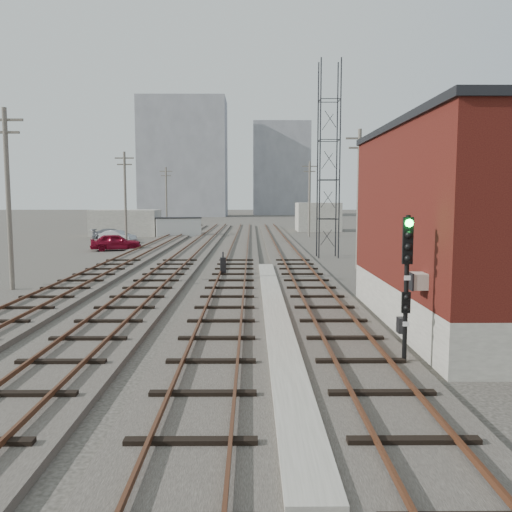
{
  "coord_description": "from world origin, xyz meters",
  "views": [
    {
      "loc": [
        -0.41,
        -7.09,
        4.56
      ],
      "look_at": [
        -0.23,
        15.19,
        2.2
      ],
      "focal_mm": 38.0,
      "sensor_mm": 36.0,
      "label": 1
    }
  ],
  "objects_px": {
    "car_red": "(116,242)",
    "car_silver": "(118,237)",
    "signal_mast": "(407,279)",
    "car_grey": "(113,234)",
    "switch_stand": "(223,266)",
    "site_trailer": "(178,227)"
  },
  "relations": [
    {
      "from": "car_red",
      "to": "car_silver",
      "type": "height_order",
      "value": "car_red"
    },
    {
      "from": "signal_mast",
      "to": "car_grey",
      "type": "bearing_deg",
      "value": 113.13
    },
    {
      "from": "car_red",
      "to": "car_grey",
      "type": "relative_size",
      "value": 0.99
    },
    {
      "from": "switch_stand",
      "to": "car_red",
      "type": "relative_size",
      "value": 0.32
    },
    {
      "from": "site_trailer",
      "to": "car_silver",
      "type": "distance_m",
      "value": 10.7
    },
    {
      "from": "site_trailer",
      "to": "car_red",
      "type": "distance_m",
      "value": 18.19
    },
    {
      "from": "site_trailer",
      "to": "car_silver",
      "type": "bearing_deg",
      "value": -131.2
    },
    {
      "from": "site_trailer",
      "to": "car_grey",
      "type": "height_order",
      "value": "site_trailer"
    },
    {
      "from": "switch_stand",
      "to": "car_red",
      "type": "distance_m",
      "value": 19.57
    },
    {
      "from": "signal_mast",
      "to": "car_silver",
      "type": "height_order",
      "value": "signal_mast"
    },
    {
      "from": "signal_mast",
      "to": "site_trailer",
      "type": "xyz_separation_m",
      "value": [
        -13.05,
        51.55,
        -1.27
      ]
    },
    {
      "from": "car_red",
      "to": "car_grey",
      "type": "xyz_separation_m",
      "value": [
        -3.29,
        11.86,
        -0.11
      ]
    },
    {
      "from": "signal_mast",
      "to": "car_silver",
      "type": "xyz_separation_m",
      "value": [
        -18.05,
        42.09,
        -1.79
      ]
    },
    {
      "from": "car_red",
      "to": "switch_stand",
      "type": "bearing_deg",
      "value": -162.91
    },
    {
      "from": "site_trailer",
      "to": "car_grey",
      "type": "relative_size",
      "value": 1.34
    },
    {
      "from": "switch_stand",
      "to": "car_silver",
      "type": "distance_m",
      "value": 27.91
    },
    {
      "from": "car_red",
      "to": "car_silver",
      "type": "distance_m",
      "value": 8.68
    },
    {
      "from": "car_red",
      "to": "car_grey",
      "type": "height_order",
      "value": "car_red"
    },
    {
      "from": "site_trailer",
      "to": "signal_mast",
      "type": "bearing_deg",
      "value": -89.13
    },
    {
      "from": "car_silver",
      "to": "car_grey",
      "type": "xyz_separation_m",
      "value": [
        -1.38,
        3.39,
        -0.01
      ]
    },
    {
      "from": "car_silver",
      "to": "signal_mast",
      "type": "bearing_deg",
      "value": -133.84
    },
    {
      "from": "switch_stand",
      "to": "car_grey",
      "type": "xyz_separation_m",
      "value": [
        -13.65,
        28.46,
        -0.01
      ]
    }
  ]
}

